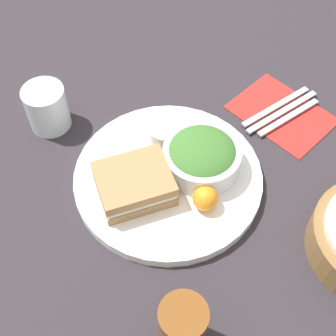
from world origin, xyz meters
TOP-DOWN VIEW (x-y plane):
  - ground_plane at (0.00, 0.00)m, footprint 4.00×4.00m
  - plate at (0.00, 0.00)m, footprint 0.34×0.34m
  - sandwich at (0.07, -0.01)m, footprint 0.15×0.14m
  - salad_bowl at (-0.06, 0.03)m, footprint 0.14×0.14m
  - dressing_cup at (-0.05, -0.06)m, footprint 0.06×0.06m
  - orange_wedge at (-0.00, 0.09)m, footprint 0.04×0.04m
  - drink_glass at (0.18, 0.21)m, footprint 0.07×0.07m
  - napkin at (-0.28, 0.04)m, footprint 0.14×0.19m
  - fork at (-0.28, 0.03)m, footprint 0.17×0.04m
  - knife at (-0.28, 0.04)m, footprint 0.18×0.04m
  - spoon at (-0.28, 0.06)m, footprint 0.16×0.04m
  - water_glass at (0.07, -0.26)m, footprint 0.08×0.08m

SIDE VIEW (x-z plane):
  - ground_plane at x=0.00m, z-range 0.00..0.00m
  - napkin at x=-0.28m, z-range 0.00..0.00m
  - fork at x=-0.28m, z-range 0.00..0.01m
  - knife at x=-0.28m, z-range 0.00..0.01m
  - spoon at x=-0.28m, z-range 0.00..0.01m
  - plate at x=0.00m, z-range 0.00..0.02m
  - dressing_cup at x=-0.05m, z-range 0.02..0.06m
  - orange_wedge at x=0.00m, z-range 0.02..0.06m
  - sandwich at x=0.07m, z-range 0.02..0.07m
  - water_glass at x=0.07m, z-range 0.00..0.09m
  - salad_bowl at x=-0.06m, z-range 0.02..0.08m
  - drink_glass at x=0.18m, z-range 0.00..0.12m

